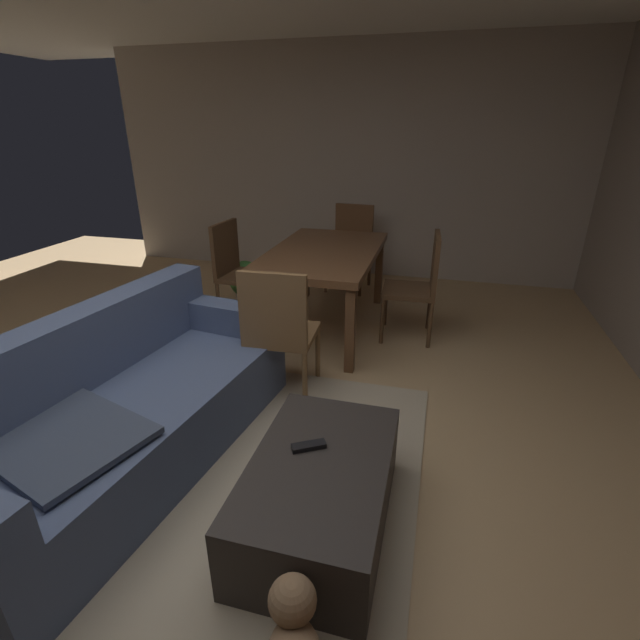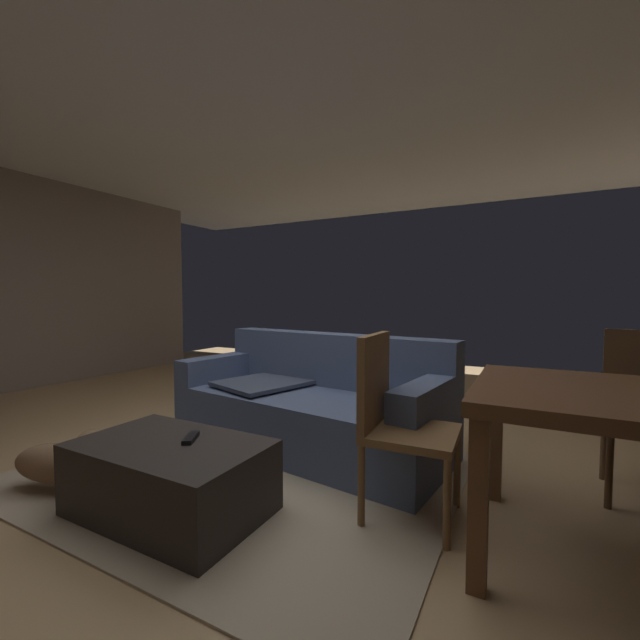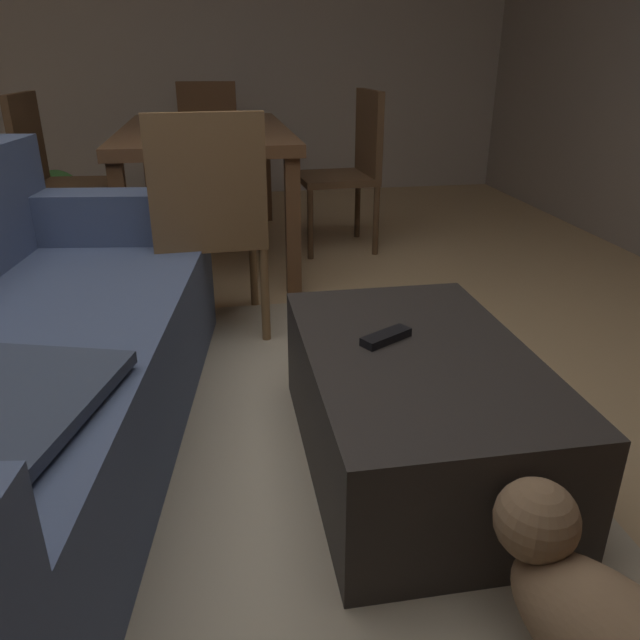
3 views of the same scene
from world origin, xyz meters
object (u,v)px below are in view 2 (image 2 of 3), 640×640
object	(u,v)px
tv_remote	(191,438)
dining_chair_west	(394,413)
small_dog	(61,460)
ottoman_coffee_table	(171,478)
couch	(311,406)

from	to	relation	value
tv_remote	dining_chair_west	world-z (taller)	dining_chair_west
tv_remote	small_dog	bearing A→B (deg)	162.80
tv_remote	dining_chair_west	bearing A→B (deg)	-3.43
small_dog	dining_chair_west	bearing A→B (deg)	20.82
tv_remote	dining_chair_west	size ratio (longest dim) A/B	0.17
ottoman_coffee_table	dining_chair_west	bearing A→B (deg)	28.55
dining_chair_west	tv_remote	bearing A→B (deg)	-153.05
dining_chair_west	couch	bearing A→B (deg)	143.62
couch	small_dog	world-z (taller)	couch
dining_chair_west	small_dog	size ratio (longest dim) A/B	1.64
dining_chair_west	small_dog	distance (m)	1.92
tv_remote	small_dog	world-z (taller)	tv_remote
ottoman_coffee_table	tv_remote	xyz separation A→B (m)	(0.07, 0.07, 0.20)
dining_chair_west	small_dog	world-z (taller)	dining_chair_west
small_dog	ottoman_coffee_table	bearing A→B (deg)	9.13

